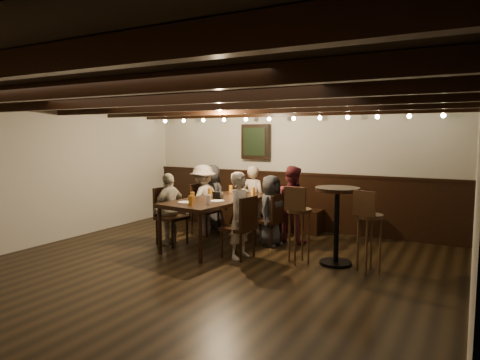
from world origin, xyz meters
The scene contains 27 objects.
room centered at (-0.29, 2.21, 1.07)m, with size 7.00×7.00×7.00m.
dining_table centered at (-0.57, 1.60, 0.74)m, with size 1.19×2.24×0.81m.
chair_left_near centered at (-1.24, 2.13, 0.29)m, with size 0.48×0.48×0.96m.
chair_left_far centered at (-1.34, 1.23, 0.30)m, with size 0.49×0.49×0.98m.
chair_right_near centered at (0.19, 1.98, 0.27)m, with size 0.45×0.45×0.89m.
chair_right_far centered at (0.10, 1.08, 0.29)m, with size 0.48×0.48×0.96m.
person_bench_left centered at (-1.37, 2.59, 0.65)m, with size 0.63×0.41×1.29m, color #2C2B2E.
person_bench_centre centered at (-0.46, 2.65, 0.65)m, with size 0.48×0.31×1.31m, color gray.
person_bench_right centered at (0.42, 2.40, 0.68)m, with size 0.66×0.51×1.35m, color maroon.
person_left_near centered at (-1.27, 2.13, 0.66)m, with size 0.86×0.49×1.33m, color gray.
person_left_far centered at (-1.37, 1.24, 0.62)m, with size 0.73×0.30×1.24m, color gray.
person_right_near centered at (0.22, 1.97, 0.61)m, with size 0.59×0.39×1.21m, color #2A2A2D.
person_right_far centered at (0.13, 1.08, 0.66)m, with size 0.48×0.32×1.33m, color #BAAF9D.
pint_a centered at (-0.78, 2.33, 0.88)m, with size 0.07×0.07×0.14m, color #BF7219.
pint_b centered at (-0.25, 2.22, 0.88)m, with size 0.07×0.07×0.14m, color #BF7219.
pint_c centered at (-0.86, 1.74, 0.88)m, with size 0.07×0.07×0.14m, color #BF7219.
pint_d centered at (-0.25, 1.77, 0.88)m, with size 0.07×0.07×0.14m, color silver.
pint_e centered at (-0.84, 1.18, 0.88)m, with size 0.07×0.07×0.14m, color #BF7219.
pint_f centered at (-0.43, 1.04, 0.88)m, with size 0.07×0.07×0.14m, color silver.
pint_g centered at (-0.61, 0.80, 0.88)m, with size 0.07×0.07×0.14m, color #BF7219.
plate_near centered at (-0.80, 0.92, 0.82)m, with size 0.24×0.24×0.01m, color white.
plate_far centered at (-0.43, 1.29, 0.82)m, with size 0.24×0.24×0.01m, color white.
condiment_caddy centered at (-0.58, 1.55, 0.87)m, with size 0.15×0.10×0.12m, color black.
candle centered at (-0.42, 1.89, 0.83)m, with size 0.05×0.05×0.05m, color beige.
high_top_table centered at (1.51, 1.46, 0.74)m, with size 0.64×0.64×1.13m.
bar_stool_left centered at (1.01, 1.25, 0.43)m, with size 0.36×0.37×1.15m.
bar_stool_right centered at (2.01, 1.30, 0.43)m, with size 0.38×0.40×1.15m.
Camera 1 is at (3.24, -4.55, 1.88)m, focal length 32.00 mm.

